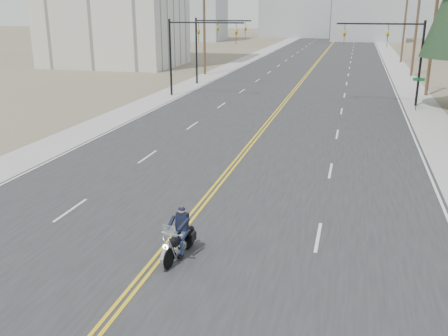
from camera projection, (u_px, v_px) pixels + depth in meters
ground_plane at (145, 274)px, 15.49m from camera, size 400.00×400.00×0.00m
road at (319, 60)px, 80.00m from camera, size 20.00×200.00×0.01m
sidewalk_left at (249, 59)px, 82.77m from camera, size 3.00×200.00×0.01m
sidewalk_right at (394, 62)px, 77.24m from camera, size 3.00×200.00×0.01m
traffic_mast_left at (191, 42)px, 45.64m from camera, size 7.10×0.26×7.00m
traffic_mast_right at (397, 46)px, 41.32m from camera, size 7.10×0.26×7.00m
traffic_mast_far at (211, 38)px, 53.11m from camera, size 6.10×0.26×7.00m
street_sign at (418, 88)px, 39.99m from camera, size 0.90×0.06×2.62m
utility_pole_c at (433, 33)px, 45.76m from camera, size 2.20×0.30×11.00m
utility_pole_d at (417, 25)px, 59.51m from camera, size 2.20×0.30×11.50m
utility_pole_e at (405, 24)px, 75.25m from camera, size 2.20×0.30×11.00m
utility_pole_left at (204, 29)px, 61.07m from camera, size 2.20×0.30×10.50m
haze_bldg_b at (369, 12)px, 126.63m from camera, size 18.00×14.00×14.00m
haze_bldg_e at (427, 16)px, 145.89m from camera, size 14.00×14.00×12.00m
haze_bldg_f at (162, 8)px, 144.90m from camera, size 12.00×12.00×16.00m
motorcyclist at (178, 234)px, 16.28m from camera, size 1.19×2.28×1.70m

